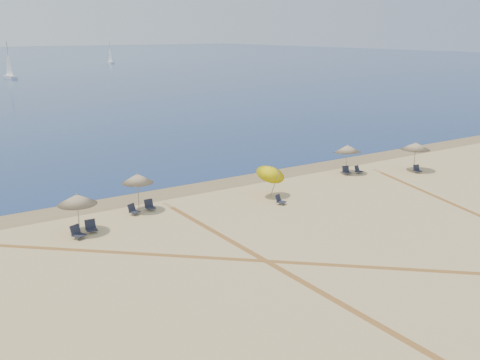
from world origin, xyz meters
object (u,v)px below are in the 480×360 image
object	(u,v)px
chair_9	(417,169)
chair_4	(133,210)
chair_5	(150,205)
umbrella_2	(138,178)
chair_6	(280,200)
umbrella_3	(271,171)
chair_8	(358,170)
umbrella_1	(77,199)
sailboat_1	(9,67)
umbrella_4	(347,149)
sailboat_0	(110,57)
umbrella_5	(416,146)
chair_3	(91,227)
chair_2	(77,233)
chair_7	(346,171)

from	to	relation	value
chair_9	chair_4	bearing A→B (deg)	-169.80
chair_5	umbrella_2	bearing A→B (deg)	163.46
chair_6	chair_9	size ratio (longest dim) A/B	1.04
umbrella_3	chair_8	world-z (taller)	umbrella_3
chair_4	chair_5	xyz separation A→B (m)	(1.17, 0.25, 0.01)
umbrella_1	sailboat_1	size ratio (longest dim) A/B	0.26
umbrella_1	umbrella_4	distance (m)	21.42
umbrella_1	chair_8	world-z (taller)	umbrella_1
sailboat_0	sailboat_1	xyz separation A→B (m)	(-42.44, -47.88, 0.36)
umbrella_3	umbrella_5	size ratio (longest dim) A/B	1.05
umbrella_4	umbrella_5	xyz separation A→B (m)	(5.02, -2.37, 0.04)
chair_3	chair_6	bearing A→B (deg)	-3.55
umbrella_5	sailboat_1	xyz separation A→B (m)	(-8.30, 111.15, 0.58)
umbrella_5	chair_4	bearing A→B (deg)	174.55
chair_4	chair_3	bearing A→B (deg)	-177.06
chair_5	sailboat_1	world-z (taller)	sailboat_1
chair_3	chair_4	bearing A→B (deg)	31.14
chair_5	chair_6	size ratio (longest dim) A/B	0.87
umbrella_3	umbrella_5	world-z (taller)	umbrella_3
umbrella_2	chair_3	size ratio (longest dim) A/B	3.37
chair_6	sailboat_0	size ratio (longest dim) A/B	0.10
umbrella_1	umbrella_5	world-z (taller)	umbrella_5
chair_6	sailboat_0	xyz separation A→B (m)	(48.28, 160.11, 1.93)
umbrella_2	umbrella_5	distance (m)	22.32
umbrella_3	chair_2	world-z (taller)	umbrella_3
chair_6	sailboat_0	world-z (taller)	sailboat_0
umbrella_5	chair_8	distance (m)	4.96
chair_9	chair_2	bearing A→B (deg)	-164.35
umbrella_1	umbrella_2	size ratio (longest dim) A/B	0.93
umbrella_1	umbrella_2	bearing A→B (deg)	21.98
chair_5	chair_8	world-z (taller)	chair_5
umbrella_1	sailboat_0	world-z (taller)	sailboat_0
umbrella_1	chair_8	size ratio (longest dim) A/B	3.37
chair_4	sailboat_1	distance (m)	109.96
umbrella_2	sailboat_1	size ratio (longest dim) A/B	0.28
umbrella_4	chair_7	distance (m)	1.71
umbrella_4	sailboat_1	size ratio (longest dim) A/B	0.27
chair_4	umbrella_5	bearing A→B (deg)	-28.90
sailboat_1	chair_8	bearing A→B (deg)	-95.59
chair_2	umbrella_2	bearing A→B (deg)	4.74
umbrella_1	chair_2	xyz separation A→B (m)	(-0.35, -0.79, -1.59)
umbrella_3	umbrella_4	world-z (taller)	umbrella_3
chair_3	sailboat_1	xyz separation A→B (m)	(17.53, 110.52, 2.26)
umbrella_4	sailboat_1	world-z (taller)	sailboat_1
umbrella_2	chair_2	world-z (taller)	umbrella_2
chair_3	chair_5	xyz separation A→B (m)	(4.28, 1.79, -0.02)
umbrella_1	umbrella_5	distance (m)	26.40
umbrella_1	chair_6	world-z (taller)	umbrella_1
umbrella_2	chair_4	xyz separation A→B (m)	(-0.56, -0.46, -1.78)
umbrella_2	sailboat_0	size ratio (longest dim) A/B	0.33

